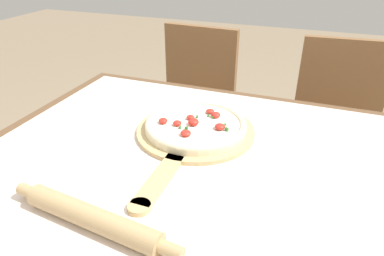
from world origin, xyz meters
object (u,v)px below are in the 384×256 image
Objects in this scene: chair_right at (335,126)px; pizza at (196,125)px; chair_left at (193,104)px; rolling_pin at (92,218)px; pizza_peel at (193,134)px.

pizza is at bearing -125.91° from chair_right.
rolling_pin is at bearing -75.76° from chair_left.
chair_right is (0.43, 0.71, -0.26)m from pizza_peel.
chair_right is (0.68, 0.00, 0.00)m from chair_left.
chair_left is at bearing 100.18° from rolling_pin.
chair_right is at bearing 4.07° from chair_left.
pizza_peel is at bearing -90.23° from pizza.
rolling_pin is at bearing -98.29° from pizza.
pizza is 0.33× the size of chair_left.
rolling_pin is 1.23m from chair_right.
pizza_peel is at bearing 81.23° from rolling_pin.
chair_left reaches higher than pizza_peel.
chair_left is 1.00× the size of chair_right.
pizza_peel is at bearing -125.04° from chair_right.
chair_left is at bearing 110.10° from pizza_peel.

